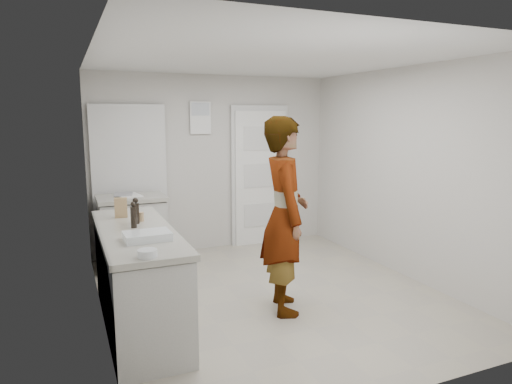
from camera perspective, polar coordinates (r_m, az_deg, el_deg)
name	(u,v)px	position (r m, az deg, el deg)	size (l,w,h in m)	color
ground	(272,294)	(5.11, 2.01, -12.66)	(4.00, 4.00, 0.00)	#ABA390
room_shell	(204,180)	(6.57, -6.54, 1.53)	(4.00, 4.00, 4.00)	beige
main_counter	(138,282)	(4.39, -14.53, -10.81)	(0.64, 1.96, 0.93)	silver
side_counter	(133,234)	(6.07, -15.15, -5.12)	(0.84, 0.61, 0.93)	silver
person	(285,216)	(4.47, 3.60, -2.96)	(0.70, 0.46, 1.93)	silver
cake_mix_box	(121,208)	(4.74, -16.53, -1.90)	(0.12, 0.06, 0.20)	#906B48
spice_jar	(141,217)	(4.53, -14.18, -3.02)	(0.06, 0.06, 0.09)	tan
oil_cruet_a	(136,211)	(4.43, -14.79, -2.34)	(0.06, 0.06, 0.25)	black
oil_cruet_b	(133,215)	(4.27, -15.07, -2.83)	(0.05, 0.05, 0.24)	black
baking_dish	(147,236)	(3.85, -13.45, -5.41)	(0.38, 0.27, 0.07)	silver
egg_bowl	(147,253)	(3.40, -13.42, -7.46)	(0.14, 0.14, 0.05)	silver
papers	(129,195)	(6.02, -15.60, -0.39)	(0.26, 0.34, 0.01)	white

